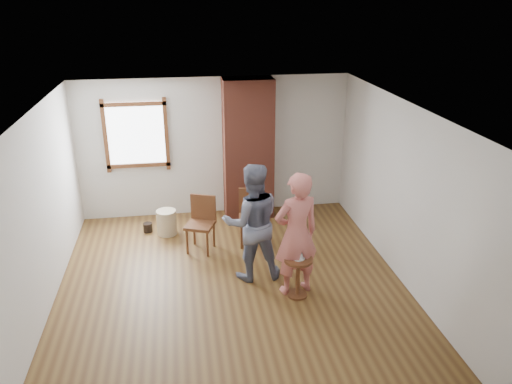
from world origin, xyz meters
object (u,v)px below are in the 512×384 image
side_table (298,271)px  person_pink (296,234)px  stoneware_crock (167,222)px  dining_chair_right (252,213)px  man (252,222)px  dining_chair_left (201,220)px

side_table → person_pink: size_ratio=0.33×
side_table → stoneware_crock: bearing=129.1°
dining_chair_right → stoneware_crock: bearing=167.4°
dining_chair_right → person_pink: bearing=-69.2°
stoneware_crock → man: size_ratio=0.25×
dining_chair_right → person_pink: size_ratio=0.52×
side_table → person_pink: 0.52m
dining_chair_left → person_pink: person_pink is taller
stoneware_crock → dining_chair_right: size_ratio=0.47×
man → person_pink: (0.54, -0.49, 0.01)m
stoneware_crock → dining_chair_right: (1.44, -0.52, 0.31)m
person_pink → dining_chair_right: bearing=-89.7°
stoneware_crock → dining_chair_left: size_ratio=0.48×
dining_chair_left → dining_chair_right: dining_chair_right is taller
dining_chair_left → dining_chair_right: 0.86m
dining_chair_left → side_table: size_ratio=1.53×
side_table → dining_chair_left: bearing=127.4°
man → stoneware_crock: bearing=-53.7°
dining_chair_left → dining_chair_right: size_ratio=0.97×
man → person_pink: person_pink is taller
stoneware_crock → dining_chair_right: dining_chair_right is taller
man → dining_chair_right: bearing=-100.4°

